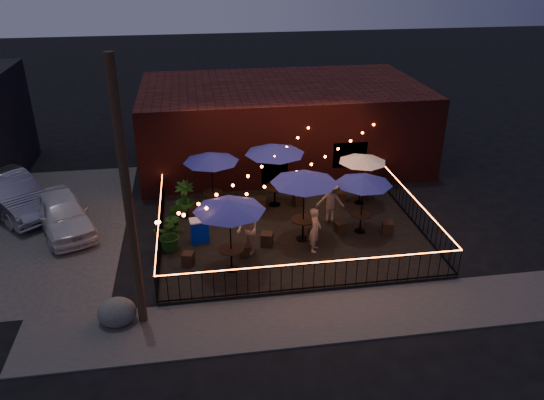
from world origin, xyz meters
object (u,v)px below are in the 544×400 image
at_px(cafe_table_3, 275,150).
at_px(boulder, 117,312).
at_px(cafe_table_0, 229,206).
at_px(utility_pole, 128,203).
at_px(cooler, 200,230).
at_px(cafe_table_5, 363,159).
at_px(cafe_table_2, 304,179).
at_px(cafe_table_1, 211,158).
at_px(cafe_table_4, 364,181).

bearing_deg(cafe_table_3, boulder, -130.37).
bearing_deg(cafe_table_0, utility_pole, -142.51).
bearing_deg(cooler, cafe_table_5, 11.36).
distance_m(utility_pole, cafe_table_2, 7.05).
relative_size(cafe_table_0, cafe_table_1, 1.05).
bearing_deg(cafe_table_3, cafe_table_2, -79.17).
bearing_deg(cafe_table_1, cafe_table_0, -85.61).
bearing_deg(cafe_table_4, cooler, 178.25).
bearing_deg(cafe_table_4, cafe_table_3, 135.92).
distance_m(cafe_table_2, cafe_table_3, 3.13).
height_order(cafe_table_2, cafe_table_4, cafe_table_2).
xyz_separation_m(utility_pole, cafe_table_0, (2.87, 2.20, -1.41)).
height_order(cafe_table_3, cafe_table_4, cafe_table_3).
distance_m(cafe_table_0, boulder, 4.75).
relative_size(cafe_table_3, cafe_table_4, 0.98).
distance_m(cafe_table_0, cafe_table_4, 5.54).
bearing_deg(cafe_table_1, cafe_table_2, -43.53).
distance_m(utility_pole, cafe_table_5, 11.13).
height_order(cafe_table_4, cooler, cafe_table_4).
bearing_deg(cafe_table_0, cooler, 115.79).
xyz_separation_m(cafe_table_5, cooler, (-6.95, -2.27, -1.58)).
height_order(utility_pole, cafe_table_2, utility_pole).
xyz_separation_m(cafe_table_0, cafe_table_4, (5.19, 1.91, -0.26)).
xyz_separation_m(utility_pole, cafe_table_2, (5.73, 3.88, -1.34)).
height_order(cafe_table_1, boulder, cafe_table_1).
distance_m(cafe_table_1, cafe_table_3, 2.64).
height_order(cafe_table_5, cooler, cafe_table_5).
relative_size(utility_pole, cafe_table_1, 3.15).
distance_m(cafe_table_0, cafe_table_2, 3.31).
bearing_deg(utility_pole, boulder, 177.62).
height_order(cafe_table_5, boulder, cafe_table_5).
height_order(utility_pole, cafe_table_1, utility_pole).
bearing_deg(cooler, boulder, -128.01).
height_order(cafe_table_1, cafe_table_4, cafe_table_1).
xyz_separation_m(cafe_table_1, cafe_table_4, (5.56, -2.82, -0.14)).
relative_size(cafe_table_0, cooler, 2.89).
xyz_separation_m(utility_pole, cafe_table_1, (2.51, 6.94, -1.53)).
xyz_separation_m(cafe_table_1, cooler, (-0.65, -2.63, -1.85)).
bearing_deg(cafe_table_5, cafe_table_3, 174.11).
height_order(utility_pole, cafe_table_4, utility_pole).
distance_m(cafe_table_1, cooler, 3.28).
bearing_deg(utility_pole, cafe_table_2, 34.11).
xyz_separation_m(cafe_table_1, cafe_table_5, (6.29, -0.36, -0.27)).
xyz_separation_m(cafe_table_1, cafe_table_2, (3.22, -3.06, 0.19)).
bearing_deg(cafe_table_2, cooler, 173.69).
distance_m(cafe_table_0, cafe_table_3, 5.26).
distance_m(cafe_table_1, cafe_table_2, 4.44).
distance_m(cafe_table_1, boulder, 7.91).
bearing_deg(boulder, cafe_table_5, 34.42).
height_order(cafe_table_1, cafe_table_5, cafe_table_1).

